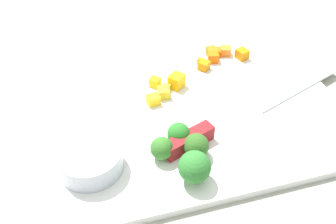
% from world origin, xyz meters
% --- Properties ---
extents(ground_plane, '(4.00, 4.00, 0.00)m').
position_xyz_m(ground_plane, '(0.00, 0.00, 0.00)').
color(ground_plane, '#989A8C').
extents(cutting_board, '(0.53, 0.32, 0.01)m').
position_xyz_m(cutting_board, '(0.00, 0.00, 0.01)').
color(cutting_board, white).
rests_on(cutting_board, ground_plane).
extents(prep_bowl, '(0.08, 0.08, 0.03)m').
position_xyz_m(prep_bowl, '(-0.12, -0.07, 0.03)').
color(prep_bowl, '#B4BAC6').
rests_on(prep_bowl, cutting_board).
extents(chef_knife, '(0.34, 0.14, 0.02)m').
position_xyz_m(chef_knife, '(0.07, -0.04, 0.02)').
color(chef_knife, silver).
rests_on(chef_knife, cutting_board).
extents(carrot_dice_0, '(0.02, 0.02, 0.01)m').
position_xyz_m(carrot_dice_0, '(0.14, 0.13, 0.02)').
color(carrot_dice_0, orange).
rests_on(carrot_dice_0, cutting_board).
extents(carrot_dice_1, '(0.02, 0.02, 0.01)m').
position_xyz_m(carrot_dice_1, '(0.09, 0.10, 0.02)').
color(carrot_dice_1, orange).
rests_on(carrot_dice_1, cutting_board).
extents(carrot_dice_2, '(0.02, 0.02, 0.02)m').
position_xyz_m(carrot_dice_2, '(0.12, 0.12, 0.02)').
color(carrot_dice_2, orange).
rests_on(carrot_dice_2, cutting_board).
extents(carrot_dice_3, '(0.02, 0.02, 0.02)m').
position_xyz_m(carrot_dice_3, '(0.17, 0.11, 0.02)').
color(carrot_dice_3, orange).
rests_on(carrot_dice_3, cutting_board).
extents(carrot_dice_4, '(0.02, 0.02, 0.01)m').
position_xyz_m(carrot_dice_4, '(0.12, 0.14, 0.02)').
color(carrot_dice_4, orange).
rests_on(carrot_dice_4, cutting_board).
extents(carrot_dice_5, '(0.01, 0.01, 0.01)m').
position_xyz_m(carrot_dice_5, '(0.09, 0.12, 0.02)').
color(carrot_dice_5, orange).
rests_on(carrot_dice_5, cutting_board).
extents(carrot_dice_6, '(0.02, 0.02, 0.01)m').
position_xyz_m(carrot_dice_6, '(0.13, 0.13, 0.02)').
color(carrot_dice_6, orange).
rests_on(carrot_dice_6, cutting_board).
extents(pepper_dice_0, '(0.02, 0.02, 0.02)m').
position_xyz_m(pepper_dice_0, '(0.01, 0.05, 0.02)').
color(pepper_dice_0, yellow).
rests_on(pepper_dice_0, cutting_board).
extents(pepper_dice_1, '(0.03, 0.03, 0.02)m').
position_xyz_m(pepper_dice_1, '(0.03, 0.07, 0.02)').
color(pepper_dice_1, yellow).
rests_on(pepper_dice_1, cutting_board).
extents(pepper_dice_2, '(0.02, 0.02, 0.01)m').
position_xyz_m(pepper_dice_2, '(-0.01, 0.04, 0.02)').
color(pepper_dice_2, yellow).
rests_on(pepper_dice_2, cutting_board).
extents(pepper_dice_3, '(0.02, 0.02, 0.01)m').
position_xyz_m(pepper_dice_3, '(0.01, 0.06, 0.02)').
color(pepper_dice_3, yellow).
rests_on(pepper_dice_3, cutting_board).
extents(pepper_dice_4, '(0.02, 0.02, 0.01)m').
position_xyz_m(pepper_dice_4, '(-0.00, 0.08, 0.02)').
color(pepper_dice_4, yellow).
rests_on(pepper_dice_4, cutting_board).
extents(broccoli_floret_0, '(0.03, 0.03, 0.03)m').
position_xyz_m(broccoli_floret_0, '(-0.00, -0.05, 0.03)').
color(broccoli_floret_0, '#98C261').
rests_on(broccoli_floret_0, cutting_board).
extents(broccoli_floret_1, '(0.04, 0.04, 0.04)m').
position_xyz_m(broccoli_floret_1, '(-0.00, -0.12, 0.04)').
color(broccoli_floret_1, '#96B56A').
rests_on(broccoli_floret_1, cutting_board).
extents(broccoli_floret_2, '(0.03, 0.03, 0.03)m').
position_xyz_m(broccoli_floret_2, '(0.02, -0.08, 0.03)').
color(broccoli_floret_2, '#97C155').
rests_on(broccoli_floret_2, cutting_board).
extents(broccoli_floret_3, '(0.03, 0.03, 0.03)m').
position_xyz_m(broccoli_floret_3, '(-0.03, -0.07, 0.03)').
color(broccoli_floret_3, '#93C068').
rests_on(broccoli_floret_3, cutting_board).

